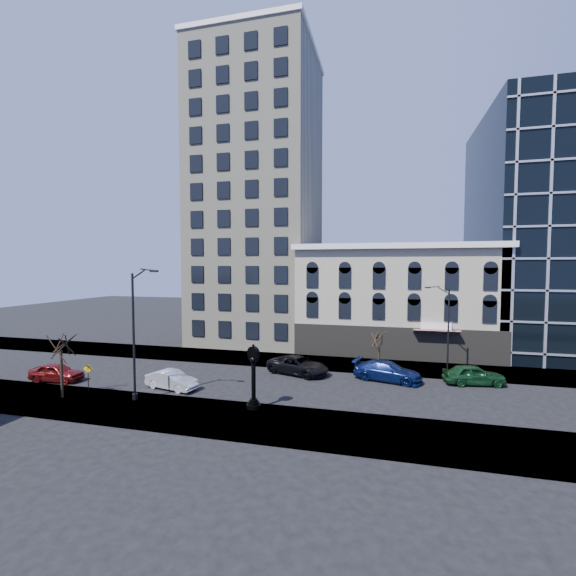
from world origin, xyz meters
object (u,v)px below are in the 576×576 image
(street_clock, at_px, (254,379))
(street_lamp_near, at_px, (141,299))
(car_near_a, at_px, (57,372))
(warning_sign, at_px, (88,373))
(car_near_b, at_px, (172,380))

(street_clock, relative_size, street_lamp_near, 0.45)
(street_clock, bearing_deg, car_near_a, -161.26)
(warning_sign, relative_size, car_near_a, 0.49)
(street_lamp_near, bearing_deg, car_near_a, 169.49)
(car_near_a, bearing_deg, street_clock, -101.65)
(street_clock, height_order, warning_sign, street_clock)
(street_clock, bearing_deg, warning_sign, -155.05)
(street_lamp_near, bearing_deg, warning_sign, 177.24)
(street_clock, distance_m, car_near_b, 8.55)
(car_near_b, bearing_deg, warning_sign, 126.46)
(street_clock, relative_size, car_near_a, 1.00)
(street_clock, height_order, car_near_b, street_clock)
(street_clock, height_order, street_lamp_near, street_lamp_near)
(street_clock, distance_m, car_near_a, 19.10)
(street_clock, xyz_separation_m, warning_sign, (-13.79, -0.00, -0.51))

